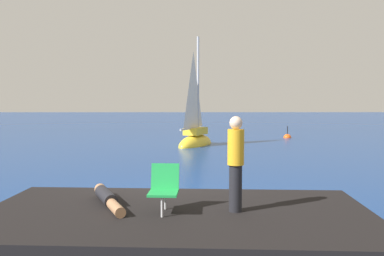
{
  "coord_description": "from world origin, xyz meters",
  "views": [
    {
      "loc": [
        0.61,
        -10.09,
        2.77
      ],
      "look_at": [
        0.75,
        11.13,
        1.28
      ],
      "focal_mm": 37.57,
      "sensor_mm": 36.0,
      "label": 1
    }
  ],
  "objects_px": {
    "person_sunbather": "(108,198)",
    "person_standing": "(236,161)",
    "sailboat_near": "(195,139)",
    "beach_chair": "(164,186)",
    "marker_buoy": "(287,138)"
  },
  "relations": [
    {
      "from": "sailboat_near",
      "to": "person_standing",
      "type": "distance_m",
      "value": 17.75
    },
    {
      "from": "person_standing",
      "to": "marker_buoy",
      "type": "height_order",
      "value": "person_standing"
    },
    {
      "from": "beach_chair",
      "to": "person_standing",
      "type": "bearing_deg",
      "value": 93.56
    },
    {
      "from": "person_sunbather",
      "to": "person_standing",
      "type": "height_order",
      "value": "person_standing"
    },
    {
      "from": "person_sunbather",
      "to": "beach_chair",
      "type": "distance_m",
      "value": 1.21
    },
    {
      "from": "person_sunbather",
      "to": "beach_chair",
      "type": "height_order",
      "value": "beach_chair"
    },
    {
      "from": "person_sunbather",
      "to": "beach_chair",
      "type": "bearing_deg",
      "value": 41.69
    },
    {
      "from": "sailboat_near",
      "to": "person_sunbather",
      "type": "height_order",
      "value": "sailboat_near"
    },
    {
      "from": "sailboat_near",
      "to": "marker_buoy",
      "type": "bearing_deg",
      "value": -29.01
    },
    {
      "from": "person_standing",
      "to": "marker_buoy",
      "type": "bearing_deg",
      "value": 40.85
    },
    {
      "from": "sailboat_near",
      "to": "person_standing",
      "type": "xyz_separation_m",
      "value": [
        0.41,
        -17.69,
        1.35
      ]
    },
    {
      "from": "marker_buoy",
      "to": "person_sunbather",
      "type": "bearing_deg",
      "value": -111.49
    },
    {
      "from": "person_sunbather",
      "to": "marker_buoy",
      "type": "distance_m",
      "value": 23.67
    },
    {
      "from": "beach_chair",
      "to": "marker_buoy",
      "type": "bearing_deg",
      "value": 164.67
    },
    {
      "from": "sailboat_near",
      "to": "beach_chair",
      "type": "relative_size",
      "value": 9.12
    }
  ]
}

